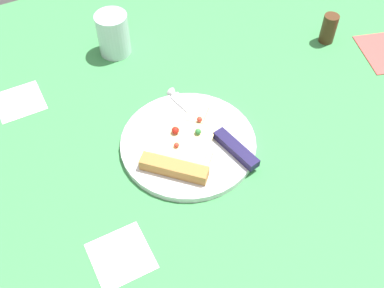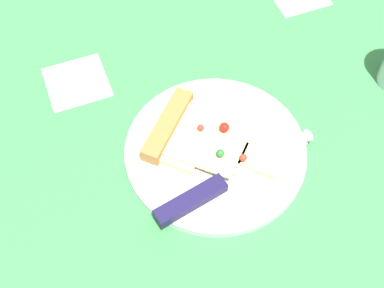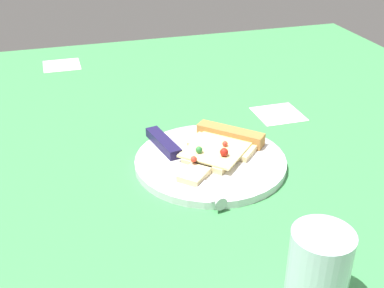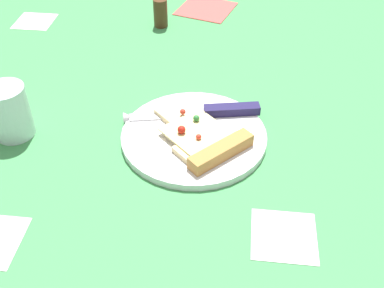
# 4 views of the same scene
# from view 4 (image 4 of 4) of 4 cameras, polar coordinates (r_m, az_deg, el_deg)

# --- Properties ---
(ground_plane) EXTENTS (1.33, 1.33, 0.03)m
(ground_plane) POSITION_cam_4_polar(r_m,az_deg,el_deg) (0.81, 4.50, -0.54)
(ground_plane) COLOR #3D8C4C
(ground_plane) RESTS_ON ground
(plate) EXTENTS (0.25, 0.25, 0.01)m
(plate) POSITION_cam_4_polar(r_m,az_deg,el_deg) (0.80, 0.20, 0.75)
(plate) COLOR silver
(plate) RESTS_ON ground_plane
(pizza_slice) EXTENTS (0.18, 0.18, 0.03)m
(pizza_slice) POSITION_cam_4_polar(r_m,az_deg,el_deg) (0.78, 1.40, 0.61)
(pizza_slice) COLOR beige
(pizza_slice) RESTS_ON plate
(knife) EXTENTS (0.24, 0.07, 0.02)m
(knife) POSITION_cam_4_polar(r_m,az_deg,el_deg) (0.84, 1.52, 3.95)
(knife) COLOR silver
(knife) RESTS_ON plate
(drinking_glass) EXTENTS (0.07, 0.07, 0.09)m
(drinking_glass) POSITION_cam_4_polar(r_m,az_deg,el_deg) (0.85, -21.35, 3.69)
(drinking_glass) COLOR silver
(drinking_glass) RESTS_ON ground_plane
(pepper_shaker) EXTENTS (0.03, 0.03, 0.07)m
(pepper_shaker) POSITION_cam_4_polar(r_m,az_deg,el_deg) (1.15, -3.86, 15.66)
(pepper_shaker) COLOR #4C2D19
(pepper_shaker) RESTS_ON ground_plane
(napkin) EXTENTS (0.16, 0.16, 0.00)m
(napkin) POSITION_cam_4_polar(r_m,az_deg,el_deg) (1.25, 1.71, 16.20)
(napkin) COLOR #E54C47
(napkin) RESTS_ON ground_plane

